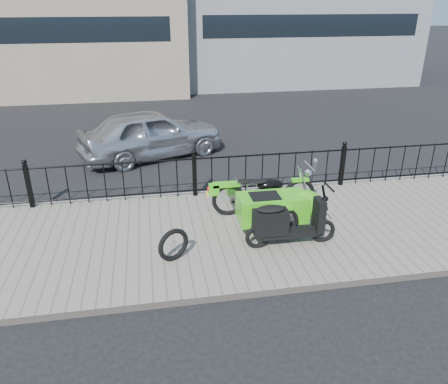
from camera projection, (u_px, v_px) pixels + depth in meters
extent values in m
plane|color=black|center=(203.00, 227.00, 8.79)|extent=(120.00, 120.00, 0.00)
cube|color=gray|center=(206.00, 236.00, 8.32)|extent=(30.00, 3.80, 0.12)
cube|color=gray|center=(194.00, 195.00, 10.06)|extent=(30.00, 0.10, 0.12)
cylinder|color=black|center=(194.00, 159.00, 9.56)|extent=(14.00, 0.04, 0.04)
cylinder|color=black|center=(195.00, 190.00, 9.86)|extent=(14.00, 0.04, 0.04)
cube|color=black|center=(29.00, 186.00, 9.16)|extent=(0.09, 0.09, 0.96)
sphere|color=black|center=(24.00, 162.00, 8.94)|extent=(0.11, 0.11, 0.11)
cube|color=black|center=(195.00, 175.00, 9.72)|extent=(0.09, 0.09, 0.96)
sphere|color=black|center=(194.00, 152.00, 9.50)|extent=(0.11, 0.11, 0.11)
cube|color=black|center=(342.00, 166.00, 10.27)|extent=(0.09, 0.09, 0.96)
sphere|color=black|center=(345.00, 144.00, 10.05)|extent=(0.11, 0.11, 0.11)
cube|color=black|center=(13.00, 31.00, 17.42)|extent=(12.50, 0.06, 1.00)
cube|color=black|center=(314.00, 26.00, 20.38)|extent=(10.50, 0.06, 1.00)
torus|color=black|center=(299.00, 194.00, 9.11)|extent=(0.69, 0.09, 0.69)
torus|color=black|center=(228.00, 200.00, 8.87)|extent=(0.69, 0.09, 0.69)
torus|color=black|center=(283.00, 222.00, 7.97)|extent=(0.60, 0.08, 0.60)
cube|color=gray|center=(264.00, 196.00, 8.98)|extent=(0.34, 0.22, 0.24)
cylinder|color=black|center=(264.00, 199.00, 9.01)|extent=(1.40, 0.04, 0.04)
ellipsoid|color=black|center=(270.00, 185.00, 8.90)|extent=(0.54, 0.29, 0.26)
cylinder|color=silver|center=(310.00, 166.00, 8.89)|extent=(0.03, 0.56, 0.03)
cylinder|color=silver|center=(303.00, 180.00, 8.99)|extent=(0.25, 0.04, 0.59)
sphere|color=silver|center=(308.00, 172.00, 8.94)|extent=(0.15, 0.15, 0.15)
cube|color=#40B719|center=(300.00, 180.00, 8.98)|extent=(0.36, 0.12, 0.06)
cube|color=#40B719|center=(226.00, 184.00, 8.73)|extent=(0.55, 0.16, 0.08)
ellipsoid|color=black|center=(260.00, 181.00, 8.83)|extent=(0.31, 0.22, 0.08)
ellipsoid|color=black|center=(245.00, 181.00, 8.77)|extent=(0.31, 0.22, 0.08)
sphere|color=red|center=(209.00, 188.00, 8.69)|extent=(0.07, 0.07, 0.07)
cube|color=yellow|center=(207.00, 195.00, 8.85)|extent=(0.02, 0.14, 0.10)
cube|color=#40B719|center=(272.00, 208.00, 8.26)|extent=(1.30, 0.62, 0.50)
ellipsoid|color=#40B719|center=(305.00, 204.00, 8.35)|extent=(0.65, 0.60, 0.54)
cube|color=black|center=(265.00, 197.00, 8.14)|extent=(0.55, 0.43, 0.06)
cube|color=#40B719|center=(284.00, 208.00, 7.86)|extent=(0.34, 0.11, 0.06)
torus|color=black|center=(323.00, 231.00, 7.93)|extent=(0.46, 0.08, 0.46)
torus|color=black|center=(258.00, 237.00, 7.74)|extent=(0.46, 0.08, 0.46)
cube|color=black|center=(291.00, 233.00, 7.83)|extent=(1.11, 0.24, 0.11)
cube|color=black|center=(270.00, 222.00, 7.66)|extent=(0.61, 0.29, 0.45)
ellipsoid|color=black|center=(271.00, 209.00, 7.56)|extent=(0.52, 0.26, 0.10)
cube|color=black|center=(319.00, 215.00, 7.78)|extent=(0.13, 0.33, 0.61)
cylinder|color=black|center=(325.00, 198.00, 7.66)|extent=(0.17, 0.04, 0.50)
cylinder|color=black|center=(328.00, 186.00, 7.57)|extent=(0.03, 0.49, 0.03)
torus|color=black|center=(173.00, 245.00, 7.35)|extent=(0.56, 0.36, 0.59)
imported|color=silver|center=(151.00, 134.00, 12.38)|extent=(4.37, 2.99, 1.38)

